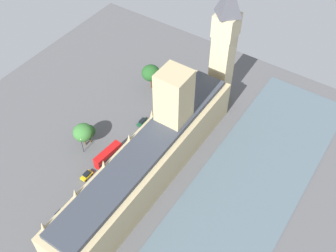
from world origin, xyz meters
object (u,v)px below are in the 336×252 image
(street_lamp_slot_10, at_px, (82,143))
(plane_tree_far_end, at_px, (89,131))
(car_silver_corner, at_px, (59,215))
(plane_tree_trailing, at_px, (151,73))
(car_dark_green_kerbside, at_px, (142,122))
(pedestrian_opposite_hall, at_px, (78,209))
(car_yellow_cab_near_tower, at_px, (87,175))
(pedestrian_midblock, at_px, (49,244))
(double_decker_bus_under_trees, at_px, (108,155))
(plane_tree_by_river_gate, at_px, (83,132))
(pedestrian_leading, at_px, (148,135))
(parliament_building, at_px, (151,156))
(clock_tower, at_px, (224,45))

(street_lamp_slot_10, bearing_deg, plane_tree_far_end, -79.63)
(car_silver_corner, xyz_separation_m, plane_tree_trailing, (10.15, -60.44, 6.48))
(car_dark_green_kerbside, height_order, pedestrian_opposite_hall, car_dark_green_kerbside)
(pedestrian_opposite_hall, bearing_deg, street_lamp_slot_10, -106.15)
(street_lamp_slot_10, bearing_deg, car_yellow_cab_near_tower, 137.30)
(pedestrian_midblock, distance_m, plane_tree_far_end, 38.42)
(car_yellow_cab_near_tower, distance_m, car_silver_corner, 15.28)
(double_decker_bus_under_trees, bearing_deg, car_silver_corner, 97.77)
(pedestrian_opposite_hall, relative_size, plane_tree_by_river_gate, 0.19)
(pedestrian_opposite_hall, relative_size, plane_tree_trailing, 0.16)
(pedestrian_leading, distance_m, plane_tree_far_end, 20.23)
(parliament_building, bearing_deg, clock_tower, -90.35)
(double_decker_bus_under_trees, xyz_separation_m, car_yellow_cab_near_tower, (1.44, 8.99, -1.75))
(clock_tower, relative_size, street_lamp_slot_10, 7.08)
(car_dark_green_kerbside, xyz_separation_m, street_lamp_slot_10, (8.64, 21.00, 3.75))
(clock_tower, distance_m, pedestrian_leading, 39.45)
(clock_tower, height_order, pedestrian_opposite_hall, clock_tower)
(pedestrian_leading, relative_size, pedestrian_midblock, 0.94)
(pedestrian_leading, relative_size, plane_tree_by_river_gate, 0.18)
(pedestrian_midblock, distance_m, street_lamp_slot_10, 33.95)
(car_yellow_cab_near_tower, xyz_separation_m, pedestrian_opposite_hall, (-5.84, 10.56, -0.12))
(car_dark_green_kerbside, xyz_separation_m, pedestrian_midblock, (-5.90, 51.44, -0.12))
(clock_tower, height_order, pedestrian_midblock, clock_tower)
(plane_tree_far_end, height_order, plane_tree_trailing, plane_tree_trailing)
(parliament_building, height_order, pedestrian_midblock, parliament_building)
(car_dark_green_kerbside, distance_m, plane_tree_far_end, 19.59)
(plane_tree_by_river_gate, bearing_deg, plane_tree_trailing, -92.95)
(pedestrian_opposite_hall, bearing_deg, plane_tree_far_end, -110.64)
(clock_tower, height_order, pedestrian_leading, clock_tower)
(pedestrian_leading, bearing_deg, pedestrian_midblock, 166.07)
(clock_tower, distance_m, plane_tree_far_end, 53.15)
(car_silver_corner, bearing_deg, plane_tree_trailing, -80.10)
(double_decker_bus_under_trees, relative_size, street_lamp_slot_10, 1.60)
(pedestrian_midblock, distance_m, plane_tree_by_river_gate, 37.20)
(car_silver_corner, relative_size, plane_tree_by_river_gate, 0.48)
(pedestrian_midblock, bearing_deg, pedestrian_leading, -81.99)
(car_dark_green_kerbside, distance_m, double_decker_bus_under_trees, 19.26)
(car_silver_corner, relative_size, street_lamp_slot_10, 0.65)
(pedestrian_opposite_hall, xyz_separation_m, plane_tree_trailing, (13.25, -55.98, 6.60))
(double_decker_bus_under_trees, distance_m, pedestrian_opposite_hall, 20.13)
(car_dark_green_kerbside, distance_m, car_yellow_cab_near_tower, 28.18)
(pedestrian_opposite_hall, height_order, plane_tree_far_end, plane_tree_far_end)
(parliament_building, xyz_separation_m, plane_tree_trailing, (23.71, -32.82, -1.41))
(pedestrian_leading, distance_m, plane_tree_trailing, 25.59)
(car_yellow_cab_near_tower, height_order, pedestrian_opposite_hall, car_yellow_cab_near_tower)
(double_decker_bus_under_trees, height_order, plane_tree_far_end, plane_tree_far_end)
(car_silver_corner, distance_m, pedestrian_leading, 39.89)
(pedestrian_leading, height_order, plane_tree_trailing, plane_tree_trailing)
(clock_tower, height_order, plane_tree_by_river_gate, clock_tower)
(street_lamp_slot_10, bearing_deg, parliament_building, -167.28)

